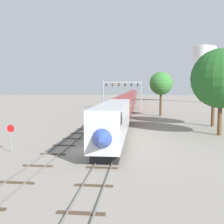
{
  "coord_description": "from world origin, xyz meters",
  "views": [
    {
      "loc": [
        4.99,
        -27.29,
        6.7
      ],
      "look_at": [
        1.0,
        12.0,
        3.0
      ],
      "focal_mm": 42.74,
      "sensor_mm": 36.0,
      "label": 1
    }
  ],
  "objects_px": {
    "signal_gantry": "(122,88)",
    "trackside_tree_right": "(214,77)",
    "trackside_tree_left": "(221,79)",
    "water_tower": "(205,57)",
    "stop_sign": "(11,135)",
    "passenger_train": "(131,98)",
    "trackside_tree_mid": "(161,84)"
  },
  "relations": [
    {
      "from": "water_tower",
      "to": "trackside_tree_mid",
      "type": "height_order",
      "value": "water_tower"
    },
    {
      "from": "trackside_tree_mid",
      "to": "trackside_tree_right",
      "type": "relative_size",
      "value": 0.85
    },
    {
      "from": "water_tower",
      "to": "trackside_tree_left",
      "type": "distance_m",
      "value": 86.36
    },
    {
      "from": "passenger_train",
      "to": "trackside_tree_left",
      "type": "distance_m",
      "value": 62.6
    },
    {
      "from": "signal_gantry",
      "to": "water_tower",
      "type": "xyz_separation_m",
      "value": [
        33.65,
        40.37,
        13.62
      ]
    },
    {
      "from": "trackside_tree_mid",
      "to": "trackside_tree_right",
      "type": "xyz_separation_m",
      "value": [
        7.58,
        -15.61,
        0.83
      ]
    },
    {
      "from": "stop_sign",
      "to": "trackside_tree_left",
      "type": "bearing_deg",
      "value": 27.23
    },
    {
      "from": "passenger_train",
      "to": "water_tower",
      "type": "distance_m",
      "value": 42.64
    },
    {
      "from": "signal_gantry",
      "to": "trackside_tree_left",
      "type": "xyz_separation_m",
      "value": [
        16.43,
        -43.38,
        1.47
      ]
    },
    {
      "from": "stop_sign",
      "to": "trackside_tree_right",
      "type": "distance_m",
      "value": 33.85
    },
    {
      "from": "trackside_tree_right",
      "to": "trackside_tree_left",
      "type": "bearing_deg",
      "value": -99.2
    },
    {
      "from": "trackside_tree_mid",
      "to": "trackside_tree_right",
      "type": "height_order",
      "value": "trackside_tree_right"
    },
    {
      "from": "trackside_tree_left",
      "to": "trackside_tree_right",
      "type": "distance_m",
      "value": 8.87
    },
    {
      "from": "signal_gantry",
      "to": "trackside_tree_left",
      "type": "distance_m",
      "value": 46.41
    },
    {
      "from": "water_tower",
      "to": "stop_sign",
      "type": "relative_size",
      "value": 8.8
    },
    {
      "from": "stop_sign",
      "to": "trackside_tree_mid",
      "type": "xyz_separation_m",
      "value": [
        18.01,
        36.8,
        5.63
      ]
    },
    {
      "from": "signal_gantry",
      "to": "trackside_tree_right",
      "type": "distance_m",
      "value": 39.01
    },
    {
      "from": "water_tower",
      "to": "trackside_tree_right",
      "type": "xyz_separation_m",
      "value": [
        -15.8,
        -75.0,
        -11.69
      ]
    },
    {
      "from": "signal_gantry",
      "to": "stop_sign",
      "type": "distance_m",
      "value": 56.54
    },
    {
      "from": "stop_sign",
      "to": "trackside_tree_right",
      "type": "relative_size",
      "value": 0.24
    },
    {
      "from": "trackside_tree_left",
      "to": "trackside_tree_mid",
      "type": "height_order",
      "value": "trackside_tree_left"
    },
    {
      "from": "stop_sign",
      "to": "trackside_tree_left",
      "type": "xyz_separation_m",
      "value": [
        24.18,
        12.44,
        6.0
      ]
    },
    {
      "from": "passenger_train",
      "to": "trackside_tree_left",
      "type": "xyz_separation_m",
      "value": [
        14.18,
        -60.74,
        5.26
      ]
    },
    {
      "from": "trackside_tree_left",
      "to": "trackside_tree_mid",
      "type": "xyz_separation_m",
      "value": [
        -6.16,
        24.35,
        -0.37
      ]
    },
    {
      "from": "signal_gantry",
      "to": "trackside_tree_mid",
      "type": "xyz_separation_m",
      "value": [
        10.26,
        -19.03,
        1.1
      ]
    },
    {
      "from": "passenger_train",
      "to": "trackside_tree_right",
      "type": "xyz_separation_m",
      "value": [
        15.6,
        -52.0,
        5.72
      ]
    },
    {
      "from": "passenger_train",
      "to": "trackside_tree_left",
      "type": "bearing_deg",
      "value": -76.86
    },
    {
      "from": "stop_sign",
      "to": "passenger_train",
      "type": "bearing_deg",
      "value": 82.22
    },
    {
      "from": "passenger_train",
      "to": "trackside_tree_mid",
      "type": "relative_size",
      "value": 15.22
    },
    {
      "from": "stop_sign",
      "to": "trackside_tree_right",
      "type": "bearing_deg",
      "value": 39.62
    },
    {
      "from": "passenger_train",
      "to": "stop_sign",
      "type": "distance_m",
      "value": 73.87
    },
    {
      "from": "signal_gantry",
      "to": "trackside_tree_right",
      "type": "bearing_deg",
      "value": -62.74
    }
  ]
}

